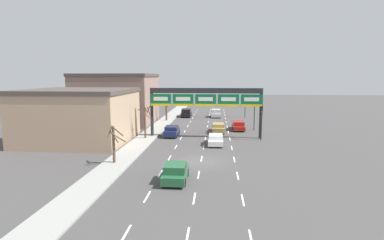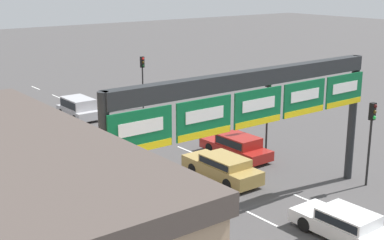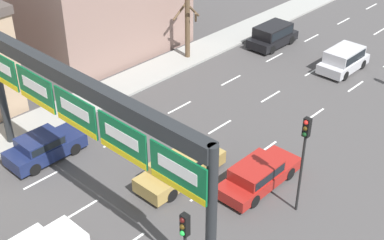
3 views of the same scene
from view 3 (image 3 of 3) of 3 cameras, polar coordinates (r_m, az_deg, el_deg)
name	(u,v)px [view 3 (image 3 of 3)]	position (r m, az deg, el deg)	size (l,w,h in m)	color
lane_dashes	(121,186)	(26.99, -7.54, -6.97)	(6.72, 67.00, 0.01)	white
sign_gantry	(80,103)	(23.07, -11.84, 1.78)	(15.22, 0.70, 6.76)	#232628
car_navy	(44,146)	(29.23, -15.53, -2.72)	(1.83, 4.16, 1.47)	#19234C
suv_black	(273,34)	(41.64, 8.61, 9.02)	(1.96, 4.16, 1.67)	black
suv_silver	(344,59)	(38.74, 15.88, 6.32)	(1.94, 4.05, 1.64)	#B7B7BC
car_red	(258,174)	(26.49, 7.07, -5.74)	(1.83, 4.86, 1.39)	maroon
car_gold	(179,168)	(26.68, -1.36, -5.19)	(1.83, 4.90, 1.36)	#A88947
traffic_light_mid_block	(304,147)	(23.71, 11.86, -2.84)	(0.30, 0.35, 5.02)	black
tree_bare_second	(188,25)	(38.45, -0.45, 10.10)	(1.71, 1.67, 4.52)	brown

